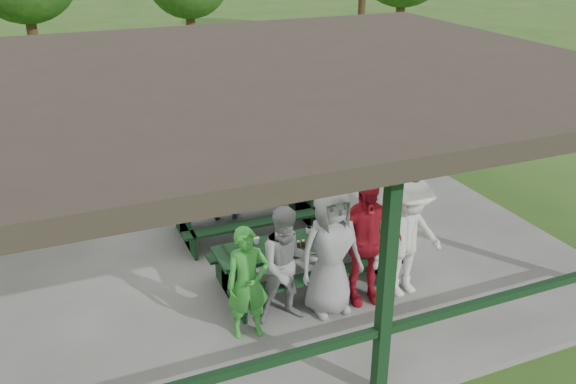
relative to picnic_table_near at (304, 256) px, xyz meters
name	(u,v)px	position (x,y,z in m)	size (l,w,h in m)	color
ground	(267,255)	(-0.18, 1.20, -0.58)	(90.00, 90.00, 0.00)	#295119
concrete_slab	(267,252)	(-0.18, 1.20, -0.53)	(10.00, 8.00, 0.10)	slate
pavilion_structure	(264,76)	(-0.18, 1.20, 2.59)	(10.60, 8.60, 3.24)	black
picnic_table_near	(304,256)	(0.00, 0.00, 0.00)	(2.80, 1.39, 0.75)	black
picnic_table_far	(247,208)	(-0.25, 2.00, 0.00)	(2.66, 1.39, 0.75)	black
table_setting	(302,238)	(-0.03, 0.04, 0.30)	(2.33, 0.45, 0.10)	white
contestant_green	(248,283)	(-1.25, -0.91, 0.34)	(0.60, 0.39, 1.64)	green
contestant_grey_left	(287,266)	(-0.62, -0.79, 0.40)	(0.86, 0.67, 1.76)	gray
contestant_grey_mid	(331,251)	(0.04, -0.82, 0.50)	(0.96, 0.62, 1.96)	gray
contestant_red	(365,242)	(0.61, -0.77, 0.50)	(1.15, 0.48, 1.97)	#A81625
contestant_white_fedora	(408,237)	(1.30, -0.86, 0.47)	(1.28, 0.80, 1.96)	silver
spectator_lblue	(224,183)	(-0.44, 2.74, 0.24)	(1.34, 0.43, 1.44)	#81B0C8
spectator_blue	(149,174)	(-1.71, 3.50, 0.33)	(0.59, 0.39, 1.62)	#3B4D9A
spectator_grey	(290,160)	(1.04, 3.00, 0.39)	(0.84, 0.66, 1.74)	gray
pickup_truck	(270,73)	(3.67, 10.85, 0.23)	(2.70, 5.87, 1.63)	silver
farm_trailer	(99,110)	(-1.95, 9.28, 0.06)	(3.70, 2.36, 1.30)	navy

